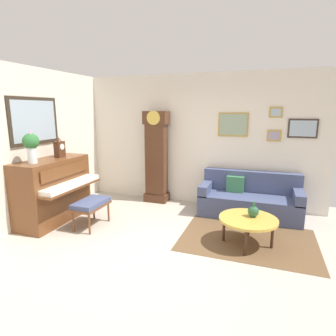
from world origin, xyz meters
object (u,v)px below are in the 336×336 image
at_px(piano, 54,190).
at_px(mantel_clock, 60,148).
at_px(piano_bench, 91,205).
at_px(green_jug, 253,211).
at_px(flower_vase, 31,145).
at_px(grandfather_clock, 156,159).
at_px(coffee_table, 248,220).
at_px(couch, 249,200).

height_order(piano, mantel_clock, mantel_clock).
height_order(piano, piano_bench, piano).
relative_size(piano, green_jug, 6.00).
relative_size(flower_vase, green_jug, 2.42).
height_order(piano_bench, green_jug, green_jug).
relative_size(grandfather_clock, mantel_clock, 5.34).
distance_m(mantel_clock, flower_vase, 0.68).
bearing_deg(piano_bench, grandfather_clock, 71.85).
relative_size(piano, grandfather_clock, 0.71).
bearing_deg(mantel_clock, coffee_table, -0.58).
distance_m(couch, coffee_table, 1.31).
bearing_deg(flower_vase, coffee_table, 10.21).
xyz_separation_m(couch, flower_vase, (-3.41, -1.93, 1.17)).
xyz_separation_m(grandfather_clock, flower_vase, (-1.36, -2.13, 0.52)).
distance_m(piano_bench, coffee_table, 2.68).
relative_size(piano_bench, mantel_clock, 1.84).
xyz_separation_m(couch, green_jug, (0.12, -1.22, 0.21)).
height_order(piano_bench, mantel_clock, mantel_clock).
relative_size(grandfather_clock, couch, 1.07).
height_order(grandfather_clock, green_jug, grandfather_clock).
distance_m(couch, mantel_clock, 3.78).
bearing_deg(grandfather_clock, green_jug, -33.18).
bearing_deg(couch, grandfather_clock, 174.47).
relative_size(mantel_clock, green_jug, 1.58).
distance_m(coffee_table, mantel_clock, 3.59).
height_order(coffee_table, green_jug, green_jug).
relative_size(piano_bench, grandfather_clock, 0.34).
distance_m(couch, green_jug, 1.24).
bearing_deg(flower_vase, couch, 29.51).
bearing_deg(coffee_table, flower_vase, -169.79).
bearing_deg(mantel_clock, piano, -90.40).
height_order(grandfather_clock, coffee_table, grandfather_clock).
bearing_deg(piano, grandfather_clock, 51.30).
relative_size(coffee_table, flower_vase, 1.52).
bearing_deg(green_jug, mantel_clock, -179.20).
bearing_deg(grandfather_clock, flower_vase, -122.67).
height_order(grandfather_clock, couch, grandfather_clock).
bearing_deg(couch, green_jug, -84.16).
bearing_deg(couch, piano_bench, -149.80).
xyz_separation_m(piano, couch, (3.41, 1.51, -0.28)).
relative_size(piano, couch, 0.76).
bearing_deg(green_jug, piano_bench, -173.80).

